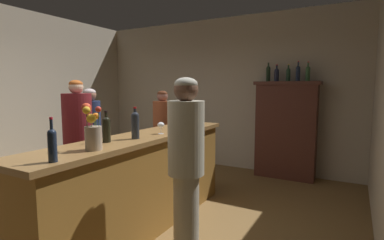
{
  "coord_description": "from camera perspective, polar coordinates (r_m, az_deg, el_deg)",
  "views": [
    {
      "loc": [
        2.42,
        -2.34,
        1.58
      ],
      "look_at": [
        1.06,
        0.1,
        1.27
      ],
      "focal_mm": 27.47,
      "sensor_mm": 36.0,
      "label": 1
    }
  ],
  "objects": [
    {
      "name": "bar_counter",
      "position": [
        3.36,
        -9.66,
        -11.89
      ],
      "size": [
        0.58,
        2.87,
        1.06
      ],
      "color": "olive",
      "rests_on": "ground"
    },
    {
      "name": "wine_glass_front",
      "position": [
        4.03,
        0.12,
        0.28
      ],
      "size": [
        0.07,
        0.07,
        0.14
      ],
      "color": "white",
      "rests_on": "bar_counter"
    },
    {
      "name": "patron_tall",
      "position": [
        4.14,
        -21.23,
        -3.34
      ],
      "size": [
        0.37,
        0.37,
        1.68
      ],
      "rotation": [
        0.0,
        0.0,
        0.02
      ],
      "color": "#436247",
      "rests_on": "ground"
    },
    {
      "name": "display_bottle_center",
      "position": [
        5.31,
        18.19,
        8.5
      ],
      "size": [
        0.07,
        0.07,
        0.29
      ],
      "color": "#1D3A26",
      "rests_on": "display_cabinet"
    },
    {
      "name": "floor",
      "position": [
        3.72,
        -16.07,
        -19.05
      ],
      "size": [
        8.01,
        8.01,
        0.0
      ],
      "primitive_type": "plane",
      "color": "brown",
      "rests_on": "ground"
    },
    {
      "name": "wine_bottle_chardonnay",
      "position": [
        3.02,
        -10.96,
        -0.74
      ],
      "size": [
        0.08,
        0.08,
        0.32
      ],
      "color": "#232932",
      "rests_on": "bar_counter"
    },
    {
      "name": "wine_bottle_riesling",
      "position": [
        2.26,
        -25.5,
        -4.15
      ],
      "size": [
        0.06,
        0.06,
        0.32
      ],
      "color": "#1A2538",
      "rests_on": "bar_counter"
    },
    {
      "name": "display_bottle_midleft",
      "position": [
        5.35,
        16.11,
        8.56
      ],
      "size": [
        0.08,
        0.08,
        0.29
      ],
      "color": "#1E2238",
      "rests_on": "display_cabinet"
    },
    {
      "name": "display_bottle_right",
      "position": [
        5.26,
        21.57,
        8.53
      ],
      "size": [
        0.07,
        0.07,
        0.32
      ],
      "color": "#2C522E",
      "rests_on": "display_cabinet"
    },
    {
      "name": "cheese_plate",
      "position": [
        4.01,
        -2.15,
        -1.03
      ],
      "size": [
        0.15,
        0.15,
        0.01
      ],
      "primitive_type": "cylinder",
      "color": "white",
      "rests_on": "bar_counter"
    },
    {
      "name": "patron_near_entrance",
      "position": [
        4.69,
        -19.01,
        -2.67
      ],
      "size": [
        0.3,
        0.3,
        1.56
      ],
      "rotation": [
        0.0,
        0.0,
        -0.55
      ],
      "color": "#B89E92",
      "rests_on": "ground"
    },
    {
      "name": "display_bottle_midright",
      "position": [
        5.29,
        19.88,
        8.65
      ],
      "size": [
        0.07,
        0.07,
        0.33
      ],
      "color": "#1B253D",
      "rests_on": "display_cabinet"
    },
    {
      "name": "flower_arrangement",
      "position": [
        2.57,
        -18.76,
        -1.99
      ],
      "size": [
        0.18,
        0.15,
        0.39
      ],
      "color": "tan",
      "rests_on": "bar_counter"
    },
    {
      "name": "display_bottle_left",
      "position": [
        5.39,
        14.58,
        8.82
      ],
      "size": [
        0.07,
        0.07,
        0.33
      ],
      "color": "#1E311E",
      "rests_on": "display_cabinet"
    },
    {
      "name": "display_cabinet",
      "position": [
        5.36,
        17.75,
        -1.5
      ],
      "size": [
        1.08,
        0.37,
        1.68
      ],
      "color": "#4C261E",
      "rests_on": "ground"
    },
    {
      "name": "bartender",
      "position": [
        2.58,
        -1.15,
        -8.17
      ],
      "size": [
        0.32,
        0.32,
        1.66
      ],
      "rotation": [
        0.0,
        0.0,
        3.03
      ],
      "color": "#AFA791",
      "rests_on": "ground"
    },
    {
      "name": "wall_back",
      "position": [
        5.99,
        5.33,
        5.2
      ],
      "size": [
        5.45,
        0.12,
        2.93
      ],
      "primitive_type": "cube",
      "color": "#B9AD9C",
      "rests_on": "ground"
    },
    {
      "name": "wine_bottle_pinot",
      "position": [
        2.9,
        -16.31,
        -1.51
      ],
      "size": [
        0.08,
        0.08,
        0.3
      ],
      "color": "black",
      "rests_on": "bar_counter"
    },
    {
      "name": "wine_bottle_syrah",
      "position": [
        4.12,
        -1.7,
        0.81
      ],
      "size": [
        0.07,
        0.07,
        0.28
      ],
      "color": "#284B27",
      "rests_on": "bar_counter"
    },
    {
      "name": "patron_in_grey",
      "position": [
        5.06,
        -5.7,
        -2.1
      ],
      "size": [
        0.33,
        0.33,
        1.53
      ],
      "rotation": [
        0.0,
        0.0,
        -1.31
      ],
      "color": "#252F30",
      "rests_on": "ground"
    },
    {
      "name": "wine_glass_mid",
      "position": [
        3.31,
        -6.06,
        -1.04
      ],
      "size": [
        0.08,
        0.08,
        0.13
      ],
      "color": "white",
      "rests_on": "bar_counter"
    }
  ]
}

